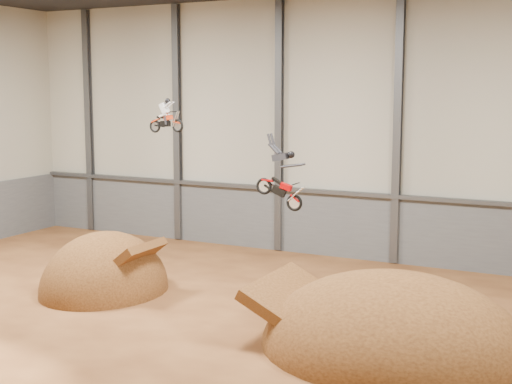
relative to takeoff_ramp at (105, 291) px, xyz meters
The scene contains 12 objects.
floor 7.87m from the takeoff_ramp, 29.02° to the right, with size 40.00×40.00×0.00m, color #552E16.
back_wall 14.88m from the takeoff_ramp, 58.39° to the left, with size 40.00×0.10×14.00m, color #B5B2A0.
lower_band_back 13.16m from the takeoff_ramp, 58.16° to the left, with size 39.80×0.18×3.50m, color #5B5F64.
steel_rail 13.40m from the takeoff_ramp, 57.80° to the left, with size 39.80×0.35×0.20m, color #47494F.
steel_column_0 16.29m from the takeoff_ramp, 131.70° to the left, with size 0.40×0.36×13.90m, color #47494F.
steel_column_1 13.39m from the takeoff_ramp, 105.85° to the left, with size 0.40×0.36×13.90m, color #47494F.
steel_column_2 13.50m from the takeoff_ramp, 72.09° to the left, with size 0.40×0.36×13.90m, color #47494F.
steel_column_3 16.55m from the takeoff_ramp, 47.07° to the left, with size 0.40×0.36×13.90m, color #47494F.
takeoff_ramp is the anchor object (origin of this frame).
landing_ramp 13.73m from the takeoff_ramp, ahead, with size 9.41×8.33×5.43m, color #432510.
fmx_rider_a 8.46m from the takeoff_ramp, 40.02° to the left, with size 1.82×0.69×1.64m, color red, non-canonical shape.
fmx_rider_b 9.89m from the takeoff_ramp, ahead, with size 2.86×0.82×2.45m, color #A90204, non-canonical shape.
Camera 1 is at (13.24, -20.98, 9.03)m, focal length 50.00 mm.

